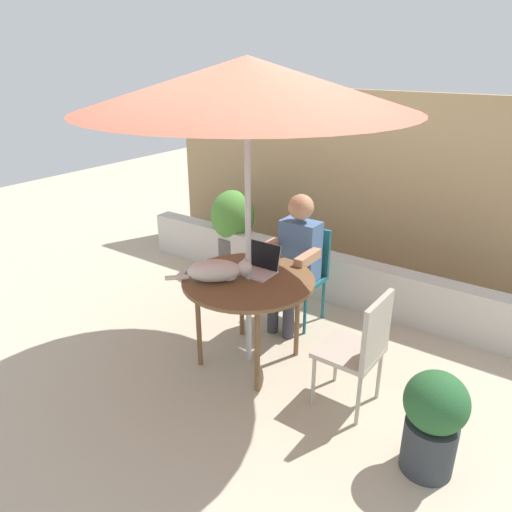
{
  "coord_description": "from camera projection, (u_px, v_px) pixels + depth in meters",
  "views": [
    {
      "loc": [
        1.96,
        -2.68,
        2.31
      ],
      "look_at": [
        0.0,
        0.1,
        0.88
      ],
      "focal_mm": 33.97,
      "sensor_mm": 36.0,
      "label": 1
    }
  ],
  "objects": [
    {
      "name": "ground_plane",
      "position": [
        249.0,
        359.0,
        3.96
      ],
      "size": [
        14.0,
        14.0,
        0.0
      ],
      "primitive_type": "plane",
      "color": "#BCAD93"
    },
    {
      "name": "fence_back",
      "position": [
        366.0,
        187.0,
        5.19
      ],
      "size": [
        5.11,
        0.08,
        1.98
      ],
      "primitive_type": "cube",
      "color": "tan",
      "rests_on": "ground"
    },
    {
      "name": "planter_wall_low",
      "position": [
        327.0,
        276.0,
        4.88
      ],
      "size": [
        4.6,
        0.2,
        0.48
      ],
      "primitive_type": "cube",
      "color": "beige",
      "rests_on": "ground"
    },
    {
      "name": "patio_table",
      "position": [
        248.0,
        286.0,
        3.7
      ],
      "size": [
        1.01,
        1.01,
        0.73
      ],
      "color": "brown",
      "rests_on": "ground"
    },
    {
      "name": "patio_umbrella",
      "position": [
        247.0,
        84.0,
        3.13
      ],
      "size": [
        2.28,
        2.28,
        2.3
      ],
      "color": "#B7B7BC",
      "rests_on": "ground"
    },
    {
      "name": "chair_occupied",
      "position": [
        304.0,
        267.0,
        4.41
      ],
      "size": [
        0.4,
        0.4,
        0.88
      ],
      "color": "#1E606B",
      "rests_on": "ground"
    },
    {
      "name": "chair_empty",
      "position": [
        361.0,
        344.0,
        3.24
      ],
      "size": [
        0.41,
        0.41,
        0.88
      ],
      "color": "#B2A899",
      "rests_on": "ground"
    },
    {
      "name": "person_seated",
      "position": [
        296.0,
        255.0,
        4.22
      ],
      "size": [
        0.48,
        0.48,
        1.22
      ],
      "color": "#4C72A5",
      "rests_on": "ground"
    },
    {
      "name": "laptop",
      "position": [
        259.0,
        263.0,
        3.78
      ],
      "size": [
        0.3,
        0.26,
        0.21
      ],
      "color": "silver",
      "rests_on": "patio_table"
    },
    {
      "name": "cat",
      "position": [
        218.0,
        271.0,
        3.6
      ],
      "size": [
        0.55,
        0.43,
        0.17
      ],
      "color": "silver",
      "rests_on": "patio_table"
    },
    {
      "name": "potted_plant_near_fence",
      "position": [
        233.0,
        226.0,
        5.48
      ],
      "size": [
        0.49,
        0.49,
        0.92
      ],
      "color": "#595654",
      "rests_on": "ground"
    },
    {
      "name": "potted_plant_by_chair",
      "position": [
        433.0,
        420.0,
        2.79
      ],
      "size": [
        0.37,
        0.37,
        0.67
      ],
      "color": "#33383D",
      "rests_on": "ground"
    }
  ]
}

